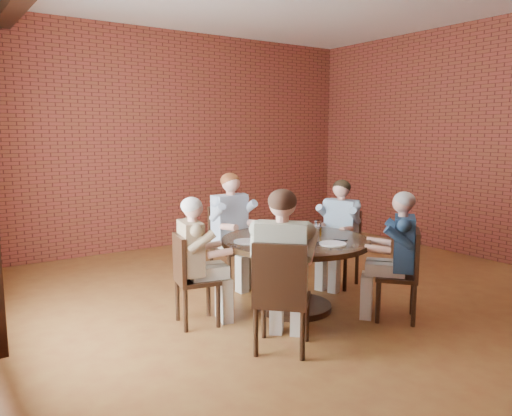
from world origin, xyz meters
TOP-DOWN VIEW (x-y plane):
  - floor at (0.00, 0.00)m, footprint 7.00×7.00m
  - wall_back at (0.00, 3.50)m, footprint 7.00×0.00m
  - wall_right at (3.25, 0.00)m, footprint 0.00×7.00m
  - dining_table at (-0.36, 0.00)m, footprint 1.51×1.51m
  - chair_a at (0.67, 0.39)m, footprint 0.51×0.51m
  - diner_a at (0.59, 0.36)m, footprint 0.73×0.67m
  - chair_b at (-0.44, 1.19)m, footprint 0.46×0.46m
  - diner_b at (-0.43, 1.10)m, footprint 0.58×0.69m
  - chair_c at (-1.45, 0.23)m, footprint 0.44×0.44m
  - diner_c at (-1.38, 0.21)m, footprint 0.65×0.57m
  - chair_d at (-1.11, -0.75)m, footprint 0.62×0.62m
  - diner_d at (-1.04, -0.69)m, footprint 0.86×0.86m
  - chair_e at (0.34, -0.82)m, footprint 0.55×0.55m
  - diner_e at (0.30, -0.76)m, footprint 0.75×0.77m
  - plate_a at (0.05, 0.27)m, footprint 0.26×0.26m
  - plate_b at (-0.40, 0.52)m, footprint 0.26×0.26m
  - plate_c at (-0.86, 0.13)m, footprint 0.26×0.26m
  - plate_d at (-0.23, -0.42)m, footprint 0.26×0.26m
  - glass_a at (0.01, 0.08)m, footprint 0.07×0.07m
  - glass_b at (-0.23, 0.14)m, footprint 0.07×0.07m
  - glass_c at (-0.55, 0.26)m, footprint 0.07×0.07m
  - glass_d at (-0.60, 0.07)m, footprint 0.07×0.07m
  - glass_e at (-0.60, -0.18)m, footprint 0.07×0.07m
  - glass_f at (-0.45, -0.34)m, footprint 0.07×0.07m
  - glass_g at (-0.26, -0.21)m, footprint 0.07×0.07m
  - glass_h at (-0.08, -0.03)m, footprint 0.07×0.07m
  - smartphone at (-0.02, -0.31)m, footprint 0.11×0.14m

SIDE VIEW (x-z plane):
  - floor at x=0.00m, z-range 0.00..0.00m
  - chair_c at x=-1.45m, z-range 0.04..0.92m
  - chair_e at x=0.34m, z-range 0.04..0.94m
  - chair_a at x=0.67m, z-range 0.04..0.94m
  - chair_b at x=-0.44m, z-range 0.04..0.98m
  - chair_d at x=-1.11m, z-range 0.04..0.99m
  - dining_table at x=-0.36m, z-range 0.15..0.90m
  - diner_c at x=-1.38m, z-range 0.00..1.22m
  - diner_e at x=0.30m, z-range 0.00..1.26m
  - diner_a at x=0.59m, z-range 0.00..1.27m
  - diner_b at x=-0.43m, z-range 0.00..1.34m
  - diner_d at x=-1.04m, z-range 0.00..1.36m
  - smartphone at x=-0.02m, z-range 0.75..0.76m
  - plate_a at x=0.05m, z-range 0.75..0.76m
  - plate_b at x=-0.40m, z-range 0.75..0.76m
  - plate_c at x=-0.86m, z-range 0.75..0.76m
  - plate_d at x=-0.23m, z-range 0.75..0.76m
  - glass_a at x=0.01m, z-range 0.75..0.89m
  - glass_b at x=-0.23m, z-range 0.75..0.89m
  - glass_c at x=-0.55m, z-range 0.75..0.89m
  - glass_d at x=-0.60m, z-range 0.75..0.89m
  - glass_e at x=-0.60m, z-range 0.75..0.89m
  - glass_f at x=-0.45m, z-range 0.75..0.89m
  - glass_g at x=-0.26m, z-range 0.75..0.89m
  - glass_h at x=-0.08m, z-range 0.75..0.89m
  - wall_back at x=0.00m, z-range -1.80..5.20m
  - wall_right at x=3.25m, z-range -1.80..5.20m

